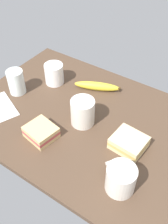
{
  "coord_description": "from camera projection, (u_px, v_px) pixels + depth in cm",
  "views": [
    {
      "loc": [
        39.55,
        -58.41,
        72.52
      ],
      "look_at": [
        0.0,
        0.0,
        5.0
      ],
      "focal_mm": 41.94,
      "sensor_mm": 36.0,
      "label": 1
    }
  ],
  "objects": [
    {
      "name": "sandwich_side",
      "position": [
        41.0,
        132.0,
        0.91
      ],
      "size": [
        11.53,
        10.71,
        4.4
      ],
      "color": "#DBB77A",
      "rests_on": "tabletop"
    },
    {
      "name": "glass_of_milk",
      "position": [
        16.0,
        83.0,
        1.08
      ],
      "size": [
        6.81,
        6.81,
        10.39
      ],
      "color": "silver",
      "rests_on": "tabletop"
    },
    {
      "name": "sandwich_main",
      "position": [
        129.0,
        143.0,
        0.88
      ],
      "size": [
        11.63,
        10.62,
        4.4
      ],
      "color": "beige",
      "rests_on": "tabletop"
    },
    {
      "name": "coffee_mug_spare",
      "position": [
        54.0,
        73.0,
        1.13
      ],
      "size": [
        9.23,
        9.98,
        8.92
      ],
      "color": "white",
      "rests_on": "tabletop"
    },
    {
      "name": "coffee_mug_black",
      "position": [
        83.0,
        112.0,
        0.94
      ],
      "size": [
        8.76,
        11.18,
        10.34
      ],
      "color": "silver",
      "rests_on": "tabletop"
    },
    {
      "name": "coffee_mug_milky",
      "position": [
        121.0,
        179.0,
        0.75
      ],
      "size": [
        10.98,
        9.85,
        8.92
      ],
      "color": "silver",
      "rests_on": "tabletop"
    },
    {
      "name": "banana",
      "position": [
        97.0,
        86.0,
        1.11
      ],
      "size": [
        19.21,
        11.09,
        3.6
      ],
      "color": "yellow",
      "rests_on": "tabletop"
    },
    {
      "name": "tabletop",
      "position": [
        84.0,
        120.0,
        1.0
      ],
      "size": [
        90.0,
        64.0,
        2.0
      ],
      "primitive_type": "cube",
      "color": "#4C3828",
      "rests_on": "ground"
    }
  ]
}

